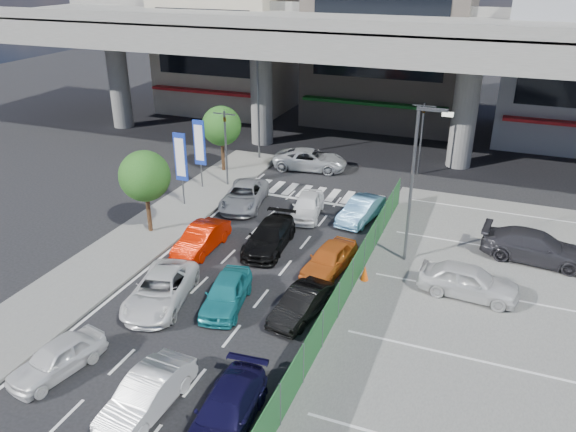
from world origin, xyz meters
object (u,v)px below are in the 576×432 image
at_px(minivan_navy_back, 226,412).
at_px(parked_sedan_white, 469,281).
at_px(signboard_far, 200,145).
at_px(sedan_black_mid, 269,237).
at_px(street_lamp_left, 260,98).
at_px(taxi_orange_left, 201,239).
at_px(signboard_near, 181,159).
at_px(van_white_back_left, 57,358).
at_px(sedan_white_mid_left, 160,290).
at_px(taxi_teal_mid, 226,293).
at_px(street_lamp_right, 416,173).
at_px(hatch_white_back_mid, 147,394).
at_px(sedan_white_front_mid, 307,206).
at_px(traffic_light_right, 423,121).
at_px(kei_truck_front_right, 361,210).
at_px(traffic_cone, 365,273).
at_px(tree_far, 221,126).
at_px(traffic_light_left, 225,130).
at_px(taxi_orange_right, 329,259).
at_px(hatch_black_mid_right, 302,304).
at_px(wagon_silver_front_left, 244,196).
at_px(parked_sedan_dgrey, 536,247).
at_px(crossing_wagon_silver, 310,160).
at_px(tree_near, 145,176).

relative_size(minivan_navy_back, parked_sedan_white, 1.00).
xyz_separation_m(signboard_far, sedan_black_mid, (7.63, -6.31, -2.37)).
xyz_separation_m(street_lamp_left, taxi_orange_left, (3.12, -14.88, -4.08)).
distance_m(signboard_far, parked_sedan_white, 19.49).
relative_size(signboard_near, sedan_black_mid, 0.99).
relative_size(van_white_back_left, minivan_navy_back, 0.85).
distance_m(sedan_white_mid_left, taxi_teal_mid, 2.97).
xyz_separation_m(street_lamp_right, taxi_orange_left, (-10.38, -2.88, -4.08)).
xyz_separation_m(hatch_white_back_mid, sedan_white_front_mid, (-0.29, 17.07, 0.01)).
height_order(signboard_near, sedan_white_front_mid, signboard_near).
relative_size(street_lamp_right, parked_sedan_white, 1.79).
relative_size(traffic_light_right, kei_truck_front_right, 1.27).
xyz_separation_m(traffic_light_right, traffic_cone, (0.10, -15.75, -3.50)).
bearing_deg(parked_sedan_white, tree_far, 63.25).
bearing_deg(traffic_light_right, traffic_cone, -89.64).
bearing_deg(street_lamp_right, van_white_back_left, -128.50).
relative_size(sedan_black_mid, kei_truck_front_right, 1.16).
height_order(street_lamp_left, kei_truck_front_right, street_lamp_left).
xyz_separation_m(sedan_white_mid_left, traffic_cone, (8.02, 5.20, -0.25)).
bearing_deg(hatch_white_back_mid, traffic_light_left, 112.34).
bearing_deg(sedan_white_mid_left, street_lamp_right, 27.26).
xyz_separation_m(traffic_light_right, parked_sedan_white, (4.80, -15.36, -3.11)).
distance_m(van_white_back_left, sedan_white_mid_left, 5.46).
relative_size(tree_far, taxi_orange_right, 1.19).
bearing_deg(sedan_white_front_mid, hatch_black_mid_right, -80.95).
xyz_separation_m(sedan_white_mid_left, sedan_white_front_mid, (2.95, 11.26, 0.00)).
bearing_deg(sedan_black_mid, parked_sedan_white, -10.25).
bearing_deg(parked_sedan_white, signboard_near, 80.24).
bearing_deg(wagon_silver_front_left, traffic_cone, -44.32).
bearing_deg(hatch_black_mid_right, taxi_orange_left, 161.62).
distance_m(hatch_white_back_mid, sedan_white_mid_left, 6.64).
relative_size(sedan_white_mid_left, parked_sedan_dgrey, 0.94).
relative_size(traffic_light_right, parked_sedan_dgrey, 0.98).
relative_size(van_white_back_left, parked_sedan_dgrey, 0.71).
bearing_deg(crossing_wagon_silver, sedan_black_mid, -178.41).
height_order(sedan_black_mid, parked_sedan_dgrey, parked_sedan_dgrey).
height_order(taxi_orange_right, parked_sedan_white, parked_sedan_white).
distance_m(tree_near, sedan_white_front_mid, 9.60).
bearing_deg(taxi_orange_left, tree_near, 166.80).
distance_m(hatch_black_mid_right, sedan_white_front_mid, 10.45).
bearing_deg(wagon_silver_front_left, traffic_light_left, 122.29).
xyz_separation_m(signboard_near, taxi_teal_mid, (7.62, -9.09, -2.37)).
height_order(taxi_orange_left, crossing_wagon_silver, crossing_wagon_silver).
height_order(traffic_light_right, street_lamp_left, street_lamp_left).
bearing_deg(signboard_near, van_white_back_left, -76.14).
relative_size(van_white_back_left, sedan_white_front_mid, 0.93).
distance_m(signboard_far, traffic_cone, 15.53).
height_order(taxi_orange_left, taxi_orange_right, same).
distance_m(sedan_black_mid, kei_truck_front_right, 6.34).
relative_size(van_white_back_left, sedan_black_mid, 0.79).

